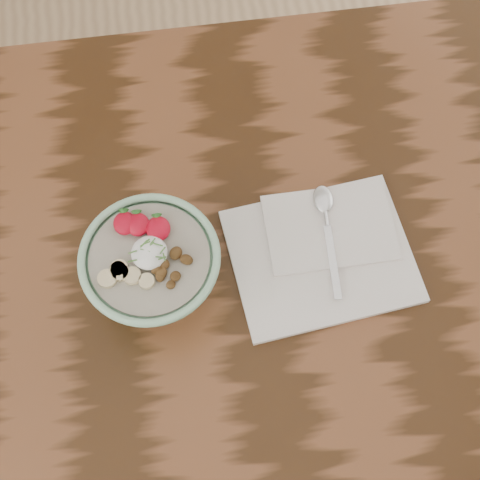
% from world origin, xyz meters
% --- Properties ---
extents(table, '(1.60, 0.90, 0.75)m').
position_xyz_m(table, '(0.00, 0.00, 0.66)').
color(table, '#371F0D').
rests_on(table, ground).
extents(breakfast_bowl, '(0.18, 0.18, 0.12)m').
position_xyz_m(breakfast_bowl, '(0.07, 0.01, 0.81)').
color(breakfast_bowl, '#97CCA4').
rests_on(breakfast_bowl, table).
extents(napkin, '(0.27, 0.22, 0.02)m').
position_xyz_m(napkin, '(0.31, 0.03, 0.76)').
color(napkin, white).
rests_on(napkin, table).
extents(spoon, '(0.03, 0.17, 0.01)m').
position_xyz_m(spoon, '(0.32, 0.08, 0.77)').
color(spoon, silver).
rests_on(spoon, napkin).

